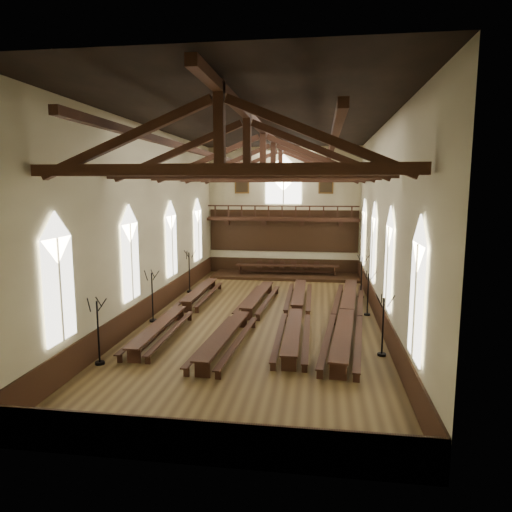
{
  "coord_description": "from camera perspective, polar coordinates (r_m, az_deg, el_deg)",
  "views": [
    {
      "loc": [
        2.92,
        -23.18,
        6.9
      ],
      "look_at": [
        -0.56,
        1.5,
        3.12
      ],
      "focal_mm": 32.0,
      "sensor_mm": 36.0,
      "label": 1
    }
  ],
  "objects": [
    {
      "name": "candelabrum_left_near",
      "position": [
        19.14,
        -19.05,
        -10.38
      ],
      "size": [
        0.8,
        0.79,
        2.7
      ],
      "color": "black",
      "rests_on": "ground"
    },
    {
      "name": "refectory_row_d",
      "position": [
        23.75,
        11.33,
        -6.99
      ],
      "size": [
        2.29,
        14.85,
        0.79
      ],
      "color": "#3B1C12",
      "rests_on": "ground"
    },
    {
      "name": "portraits",
      "position": [
        36.19,
        3.45,
        8.93
      ],
      "size": [
        7.75,
        0.09,
        1.45
      ],
      "color": "brown",
      "rests_on": "room_walls"
    },
    {
      "name": "high_table",
      "position": [
        35.19,
        3.88,
        -1.31
      ],
      "size": [
        7.91,
        1.28,
        0.74
      ],
      "color": "#3B1C12",
      "rests_on": "dais"
    },
    {
      "name": "minstrels_gallery",
      "position": [
        36.08,
        3.37,
        3.85
      ],
      "size": [
        11.8,
        1.24,
        3.7
      ],
      "color": "#3B1C12",
      "rests_on": "room_walls"
    },
    {
      "name": "candelabrum_left_mid",
      "position": [
        24.22,
        -12.79,
        -6.11
      ],
      "size": [
        0.82,
        0.79,
        2.72
      ],
      "color": "black",
      "rests_on": "ground"
    },
    {
      "name": "ground",
      "position": [
        24.36,
        0.83,
        -7.83
      ],
      "size": [
        26.0,
        26.0,
        0.0
      ],
      "primitive_type": "plane",
      "color": "brown",
      "rests_on": "ground"
    },
    {
      "name": "wainscot_band",
      "position": [
        24.2,
        0.83,
        -6.46
      ],
      "size": [
        12.0,
        26.0,
        1.2
      ],
      "color": "#371D10",
      "rests_on": "ground"
    },
    {
      "name": "room_walls",
      "position": [
        23.37,
        0.86,
        7.55
      ],
      "size": [
        26.0,
        26.0,
        26.0
      ],
      "color": "beige",
      "rests_on": "ground"
    },
    {
      "name": "refectory_row_b",
      "position": [
        23.35,
        -1.45,
        -7.2
      ],
      "size": [
        1.89,
        14.29,
        0.73
      ],
      "color": "#3B1C12",
      "rests_on": "ground"
    },
    {
      "name": "candelabrum_left_far",
      "position": [
        30.41,
        -8.31,
        -2.93
      ],
      "size": [
        0.84,
        0.82,
        2.81
      ],
      "color": "black",
      "rests_on": "ground"
    },
    {
      "name": "candelabrum_right_far",
      "position": [
        29.43,
        13.01,
        -3.49
      ],
      "size": [
        0.78,
        0.83,
        2.75
      ],
      "color": "black",
      "rests_on": "ground"
    },
    {
      "name": "refectory_row_c",
      "position": [
        24.02,
        5.07,
        -6.79
      ],
      "size": [
        1.53,
        14.14,
        0.72
      ],
      "color": "#3B1C12",
      "rests_on": "ground"
    },
    {
      "name": "side_windows",
      "position": [
        23.57,
        0.85,
        0.93
      ],
      "size": [
        11.85,
        19.8,
        4.5
      ],
      "color": "white",
      "rests_on": "room_walls"
    },
    {
      "name": "candelabrum_right_near",
      "position": [
        19.71,
        15.52,
        -9.76
      ],
      "size": [
        0.77,
        0.76,
        2.59
      ],
      "color": "black",
      "rests_on": "ground"
    },
    {
      "name": "roof_trusses",
      "position": [
        23.4,
        0.87,
        11.85
      ],
      "size": [
        11.7,
        25.7,
        2.8
      ],
      "color": "#3B1C12",
      "rests_on": "room_walls"
    },
    {
      "name": "end_window",
      "position": [
        36.2,
        3.45,
        9.13
      ],
      "size": [
        2.8,
        0.12,
        3.8
      ],
      "color": "white",
      "rests_on": "room_walls"
    },
    {
      "name": "refectory_row_a",
      "position": [
        24.94,
        -9.15,
        -6.33
      ],
      "size": [
        1.46,
        13.93,
        0.7
      ],
      "color": "#3B1C12",
      "rests_on": "ground"
    },
    {
      "name": "dais",
      "position": [
        35.33,
        3.87,
        -2.48
      ],
      "size": [
        11.4,
        3.18,
        0.21
      ],
      "primitive_type": "cube",
      "color": "#371D10",
      "rests_on": "ground"
    },
    {
      "name": "candelabrum_right_mid",
      "position": [
        25.5,
        13.78,
        -5.59
      ],
      "size": [
        0.71,
        0.73,
        2.45
      ],
      "color": "black",
      "rests_on": "ground"
    },
    {
      "name": "high_chairs",
      "position": [
        35.97,
        3.97,
        -1.29
      ],
      "size": [
        4.94,
        0.45,
        0.93
      ],
      "color": "#3B1C12",
      "rests_on": "dais"
    }
  ]
}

